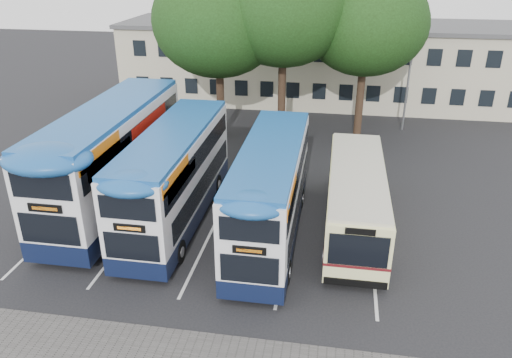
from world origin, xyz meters
The scene contains 11 objects.
ground centered at (0.00, 0.00, 0.00)m, with size 120.00×120.00×0.00m, color black.
bay_lines centered at (-3.75, 5.00, 0.01)m, with size 14.12×11.00×0.01m.
depot_building centered at (0.00, 26.99, 3.15)m, with size 32.40×8.40×6.20m.
lamp_post centered at (6.00, 19.97, 5.08)m, with size 0.25×1.05×9.06m.
tree_left centered at (-6.17, 16.75, 7.47)m, with size 8.15×8.15×10.94m.
tree_mid centered at (-2.17, 17.09, 8.23)m, with size 8.24×8.24×11.75m.
tree_right centered at (2.85, 18.20, 7.32)m, with size 7.57×7.57×10.55m.
bus_dd_left centered at (-8.88, 6.23, 2.70)m, with size 2.85×11.77×4.91m.
bus_dd_mid centered at (-5.54, 5.23, 2.38)m, with size 2.51×10.37×4.32m.
bus_dd_right centered at (-1.13, 4.47, 2.31)m, with size 2.44×10.06×4.19m.
bus_single centered at (2.49, 5.82, 1.62)m, with size 2.44×9.60×2.86m.
Camera 1 is at (1.39, -14.30, 11.44)m, focal length 35.00 mm.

